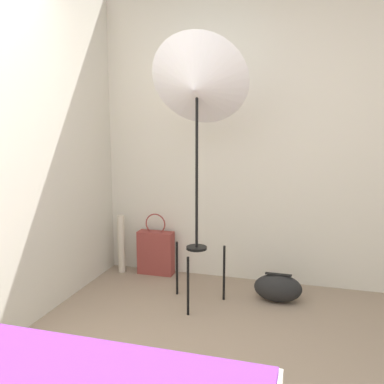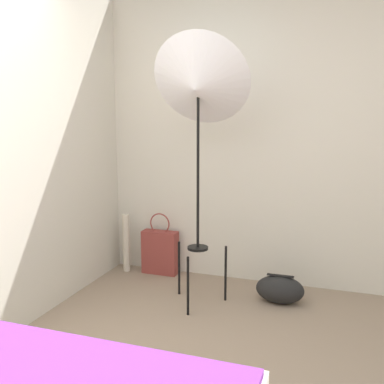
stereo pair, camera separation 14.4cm
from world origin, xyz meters
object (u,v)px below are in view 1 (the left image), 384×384
(photo_umbrella, at_px, (197,87))
(tote_bag, at_px, (156,252))
(paper_roll, at_px, (121,244))
(duffel_bag, at_px, (278,288))

(photo_umbrella, bearing_deg, tote_bag, 136.09)
(tote_bag, height_order, paper_roll, tote_bag)
(duffel_bag, bearing_deg, tote_bag, 164.89)
(photo_umbrella, xyz_separation_m, paper_roll, (-0.89, 0.49, -1.43))
(duffel_bag, bearing_deg, paper_roll, 169.81)
(photo_umbrella, height_order, duffel_bag, photo_umbrella)
(paper_roll, bearing_deg, duffel_bag, -10.19)
(photo_umbrella, bearing_deg, duffel_bag, 18.73)
(tote_bag, bearing_deg, photo_umbrella, -43.91)
(tote_bag, xyz_separation_m, duffel_bag, (1.18, -0.32, -0.10))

